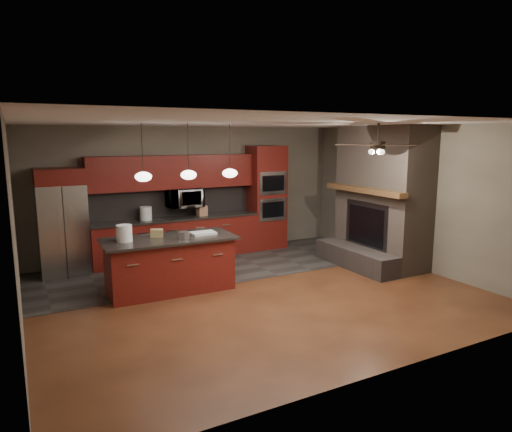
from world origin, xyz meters
TOP-DOWN VIEW (x-y plane):
  - ground at (0.00, 0.00)m, footprint 7.00×7.00m
  - ceiling at (0.00, 0.00)m, footprint 7.00×6.00m
  - back_wall at (0.00, 3.00)m, footprint 7.00×0.02m
  - right_wall at (3.50, 0.00)m, footprint 0.02×6.00m
  - left_wall at (-3.50, 0.00)m, footprint 0.02×6.00m
  - slate_tile_patch at (0.00, 1.80)m, footprint 7.00×2.40m
  - fireplace_column at (3.04, 0.40)m, footprint 1.30×2.10m
  - back_cabinetry at (-0.48, 2.74)m, footprint 3.59×0.64m
  - oven_tower at (1.70, 2.69)m, footprint 0.80×0.63m
  - microwave at (-0.27, 2.75)m, footprint 0.73×0.41m
  - refrigerator at (-2.72, 2.62)m, footprint 0.86×0.75m
  - kitchen_island at (-1.24, 0.78)m, footprint 2.20×1.04m
  - white_bucket at (-1.96, 0.84)m, footprint 0.30×0.30m
  - paint_can at (-1.05, 0.58)m, footprint 0.23×0.23m
  - paint_tray at (-0.64, 0.76)m, footprint 0.42×0.30m
  - cardboard_box at (-1.40, 0.94)m, footprint 0.24×0.21m
  - counter_bucket at (-1.13, 2.70)m, footprint 0.29×0.29m
  - counter_box at (0.08, 2.65)m, footprint 0.22×0.18m
  - pendant_left at (-1.65, 0.70)m, footprint 0.26×0.26m
  - pendant_center at (-0.90, 0.70)m, footprint 0.26×0.26m
  - pendant_right at (-0.15, 0.70)m, footprint 0.26×0.26m
  - ceiling_fan at (1.80, -0.80)m, footprint 1.27×1.33m

SIDE VIEW (x-z plane):
  - ground at x=0.00m, z-range 0.00..0.00m
  - slate_tile_patch at x=0.00m, z-range 0.00..0.01m
  - kitchen_island at x=-1.24m, z-range 0.01..0.93m
  - back_cabinetry at x=-0.48m, z-range -0.21..1.99m
  - paint_tray at x=-0.64m, z-range 0.92..0.96m
  - paint_can at x=-1.05m, z-range 0.92..1.04m
  - cardboard_box at x=-1.40m, z-range 0.92..1.05m
  - refrigerator at x=-2.72m, z-range 0.00..2.01m
  - counter_box at x=0.08m, z-range 0.90..1.12m
  - counter_bucket at x=-1.13m, z-range 0.90..1.18m
  - white_bucket at x=-1.96m, z-range 0.92..1.19m
  - oven_tower at x=1.70m, z-range 0.00..2.38m
  - fireplace_column at x=3.04m, z-range -0.10..2.70m
  - microwave at x=-0.27m, z-range 1.05..1.55m
  - back_wall at x=0.00m, z-range 0.00..2.80m
  - right_wall at x=3.50m, z-range 0.00..2.80m
  - left_wall at x=-3.50m, z-range 0.00..2.80m
  - pendant_left at x=-1.65m, z-range 1.51..2.42m
  - pendant_center at x=-0.90m, z-range 1.51..2.42m
  - pendant_right at x=-0.15m, z-range 1.51..2.42m
  - ceiling_fan at x=1.80m, z-range 2.25..2.66m
  - ceiling at x=0.00m, z-range 2.79..2.81m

